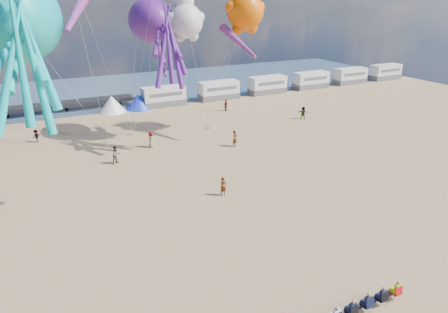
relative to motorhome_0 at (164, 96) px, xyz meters
The scene contains 31 objects.
ground 40.48m from the motorhome_0, 98.53° to the right, with size 120.00×120.00×0.00m, color tan.
water 16.22m from the motorhome_0, 111.80° to the left, with size 120.00×120.00×0.00m, color #375069.
motorhome_0 is the anchor object (origin of this frame).
motorhome_1 9.50m from the motorhome_0, ahead, with size 6.60×2.50×3.00m, color silver.
motorhome_2 19.00m from the motorhome_0, ahead, with size 6.60×2.50×3.00m, color silver.
motorhome_3 28.50m from the motorhome_0, ahead, with size 6.60×2.50×3.00m, color silver.
motorhome_4 38.00m from the motorhome_0, ahead, with size 6.60×2.50×3.00m, color silver.
motorhome_5 47.50m from the motorhome_0, ahead, with size 6.60×2.50×3.00m, color silver.
tent_white 8.01m from the motorhome_0, behind, with size 4.00×4.00×2.40m, color white.
tent_blue 4.01m from the motorhome_0, behind, with size 4.00×4.00×2.40m, color #1933CC.
spectator_row 47.09m from the motorhome_0, 95.32° to the right, with size 6.10×0.90×1.30m, color black, non-canonical shape.
rope_line 45.42m from the motorhome_0, 97.59° to the right, with size 0.03×0.03×34.00m, color #F2338C.
standing_person 31.65m from the motorhome_0, 99.49° to the right, with size 0.61×0.40×1.67m, color tan.
beachgoer_0 18.45m from the motorhome_0, 113.24° to the right, with size 0.67×0.44×1.83m, color #7F6659.
beachgoer_1 23.26m from the motorhome_0, 120.66° to the right, with size 0.92×0.60×1.88m, color #7F6659.
beachgoer_2 20.97m from the motorhome_0, 153.71° to the right, with size 0.74×0.57×1.51m, color #7F6659.
beachgoer_3 10.09m from the motorhome_0, 43.25° to the right, with size 1.06×0.61×1.63m, color #7F6659.
beachgoer_4 21.64m from the motorhome_0, 45.89° to the right, with size 1.03×0.43×1.75m, color #7F6659.
beachgoer_5 21.06m from the motorhome_0, 86.35° to the right, with size 1.74×0.56×1.88m, color #7F6659.
sandbag_a 17.43m from the motorhome_0, 130.82° to the right, with size 0.50×0.35×0.22m, color gray.
sandbag_b 12.24m from the motorhome_0, 118.23° to the right, with size 0.50×0.35×0.22m, color gray.
sandbag_c 13.74m from the motorhome_0, 83.64° to the right, with size 0.50×0.35×0.22m, color gray.
sandbag_d 10.52m from the motorhome_0, 109.40° to the right, with size 0.50×0.35×0.22m, color gray.
sandbag_e 14.32m from the motorhome_0, 125.36° to the right, with size 0.50×0.35×0.22m, color gray.
kite_octopus_teal 29.74m from the motorhome_0, 134.25° to the right, with size 5.27×12.30×14.06m, color #0CAAA9, non-canonical shape.
kite_octopus_purple 18.63m from the motorhome_0, 111.58° to the right, with size 4.26×9.94×11.36m, color #591F81, non-canonical shape.
kite_panda 20.73m from the motorhome_0, 98.21° to the right, with size 4.37×4.11×6.17m, color silver, non-canonical shape.
kite_teddy_orange 21.42m from the motorhome_0, 73.08° to the right, with size 5.16×4.85×7.28m, color #EC5D02, non-canonical shape.
windsock_left 27.54m from the motorhome_0, 124.92° to the right, with size 1.10×7.79×7.79m, color red, non-canonical shape.
windsock_mid 21.06m from the motorhome_0, 80.52° to the right, with size 1.00×6.41×6.41m, color red, non-canonical shape.
windsock_right 16.20m from the motorhome_0, 107.53° to the right, with size 0.90×5.10×5.10m, color red, non-canonical shape.
Camera 1 is at (-12.91, -18.68, 16.03)m, focal length 32.00 mm.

